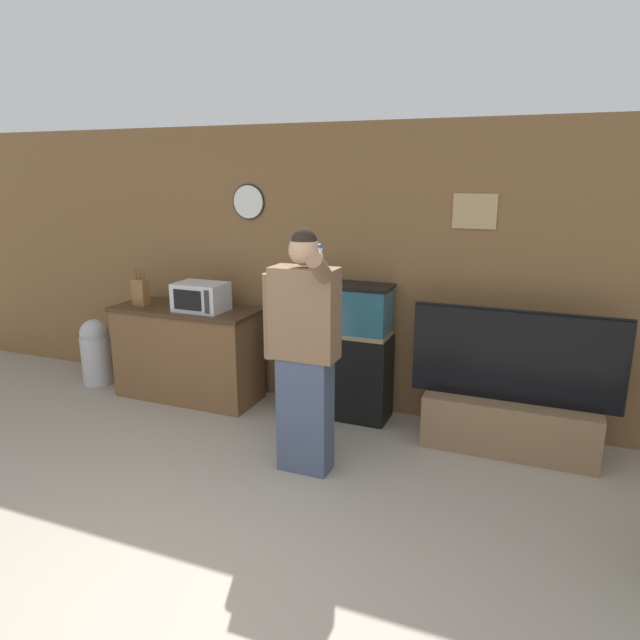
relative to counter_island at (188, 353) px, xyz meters
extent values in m
plane|color=gray|center=(1.43, -2.70, -0.46)|extent=(18.00, 18.00, 0.00)
cube|color=brown|center=(1.43, 0.42, 0.84)|extent=(10.00, 0.06, 2.60)
cube|color=tan|center=(2.61, 0.38, 1.41)|extent=(0.35, 0.02, 0.28)
cylinder|color=white|center=(0.52, 0.37, 1.45)|extent=(0.31, 0.03, 0.31)
cylinder|color=black|center=(0.52, 0.38, 1.45)|extent=(0.33, 0.01, 0.33)
cube|color=brown|center=(0.00, 0.00, -0.02)|extent=(1.40, 0.55, 0.88)
cube|color=#3D2A19|center=(0.00, 0.00, 0.44)|extent=(1.44, 0.59, 0.03)
cube|color=silver|center=(0.21, -0.04, 0.59)|extent=(0.47, 0.33, 0.26)
cube|color=black|center=(0.17, -0.21, 0.59)|extent=(0.29, 0.01, 0.19)
cube|color=#2D2D33|center=(0.38, -0.21, 0.59)|extent=(0.05, 0.01, 0.21)
cube|color=brown|center=(-0.47, -0.06, 0.58)|extent=(0.14, 0.11, 0.26)
cylinder|color=brown|center=(-0.52, -0.05, 0.76)|extent=(0.02, 0.02, 0.11)
cylinder|color=brown|center=(-0.47, -0.05, 0.76)|extent=(0.02, 0.02, 0.09)
cylinder|color=brown|center=(-0.42, -0.05, 0.75)|extent=(0.02, 0.02, 0.09)
cylinder|color=brown|center=(-0.52, -0.01, 0.76)|extent=(0.02, 0.02, 0.10)
cylinder|color=brown|center=(-0.47, -0.01, 0.75)|extent=(0.02, 0.02, 0.07)
cube|color=black|center=(1.51, 0.15, -0.07)|extent=(0.96, 0.35, 0.77)
cube|color=#937F5B|center=(1.51, 0.15, 0.34)|extent=(0.93, 0.34, 0.04)
cube|color=#285B70|center=(1.51, 0.15, 0.55)|extent=(0.92, 0.34, 0.44)
cube|color=black|center=(1.51, 0.15, 0.76)|extent=(0.96, 0.35, 0.03)
cube|color=brown|center=(3.03, -0.02, -0.24)|extent=(1.34, 0.40, 0.43)
cube|color=black|center=(3.03, -0.02, 0.33)|extent=(1.57, 0.05, 0.72)
cube|color=black|center=(3.03, 0.01, 0.33)|extent=(1.60, 0.01, 0.75)
cube|color=#424C66|center=(1.64, -0.88, -0.02)|extent=(0.38, 0.21, 0.88)
cube|color=brown|center=(1.64, -0.88, 0.75)|extent=(0.48, 0.23, 0.66)
sphere|color=tan|center=(1.64, -0.88, 1.20)|extent=(0.22, 0.22, 0.22)
sphere|color=black|center=(1.64, -0.88, 1.26)|extent=(0.18, 0.18, 0.18)
cylinder|color=brown|center=(1.37, -0.88, 0.71)|extent=(0.12, 0.12, 0.63)
cylinder|color=brown|center=(1.83, -1.03, 1.08)|extent=(0.11, 0.35, 0.29)
cylinder|color=white|center=(1.83, -1.05, 1.19)|extent=(0.02, 0.06, 0.11)
cylinder|color=#2856B2|center=(1.83, -1.07, 1.25)|extent=(0.02, 0.03, 0.05)
cylinder|color=#B7B7BC|center=(-1.13, -0.04, -0.20)|extent=(0.31, 0.31, 0.51)
sphere|color=#ADADB2|center=(-1.13, -0.04, 0.09)|extent=(0.29, 0.29, 0.29)
camera|label=1|loc=(3.20, -4.46, 1.72)|focal=32.00mm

